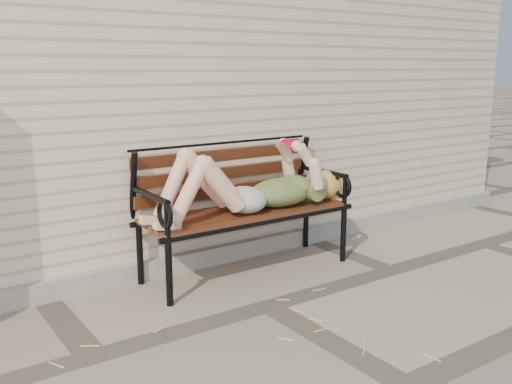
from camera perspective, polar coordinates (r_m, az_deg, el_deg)
ground at (r=4.06m, az=1.22°, el=-11.32°), size 80.00×80.00×0.00m
house_wall at (r=6.40m, az=-14.98°, el=10.79°), size 8.00×4.00×3.00m
foundation_strip at (r=4.80m, az=-5.62°, el=-6.61°), size 8.00×0.10×0.15m
garden_bench at (r=4.60m, az=-1.70°, el=0.37°), size 1.86×0.74×1.21m
reading_woman at (r=4.48m, az=-0.52°, el=0.58°), size 1.76×0.40×0.55m
straw_scatter at (r=3.35m, az=-7.02°, el=-16.84°), size 2.89×1.62×0.01m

